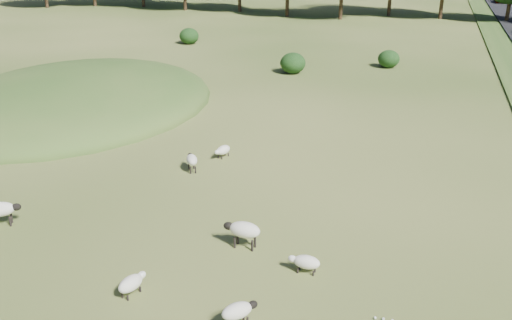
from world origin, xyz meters
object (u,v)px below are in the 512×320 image
Objects in this scene: sheep_4 at (306,262)px; sheep_6 at (1,210)px; sheep_2 at (192,160)px; sheep_5 at (238,311)px; sheep_3 at (244,230)px; sheep_0 at (131,283)px; sheep_1 at (223,150)px.

sheep_6 is (-11.09, -0.13, 0.26)m from sheep_4.
sheep_6 reaches higher than sheep_2.
sheep_2 is at bearing 73.41° from sheep_5.
sheep_2 is 11.00m from sheep_5.
sheep_4 is at bearing 162.04° from sheep_3.
sheep_4 is at bearing 23.89° from sheep_5.
sheep_6 is at bearing 2.84° from sheep_4.
sheep_3 is 2.49m from sheep_4.
sheep_3 is at bearing -22.07° from sheep_6.
sheep_0 is at bearing 59.93° from sheep_3.
sheep_4 is at bearing -166.31° from sheep_2.
sheep_2 reaches higher than sheep_1.
sheep_6 is at bearing 117.53° from sheep_5.
sheep_5 is at bearing 177.67° from sheep_2.
sheep_6 is at bearing 10.09° from sheep_3.
sheep_5 is at bearing 41.64° from sheep_1.
sheep_2 is (-1.90, 9.08, 0.15)m from sheep_0.
sheep_2 is at bearing -42.73° from sheep_4.
sheep_4 is 11.09m from sheep_6.
sheep_0 is 0.85× the size of sheep_6.
sheep_1 is at bearing -53.49° from sheep_4.
sheep_2 and sheep_5 have the same top height.
sheep_3 is (2.31, 3.49, 0.28)m from sheep_0.
sheep_3 reaches higher than sheep_0.
sheep_2 is (-0.76, -1.93, 0.17)m from sheep_1.
sheep_6 is at bearing 85.32° from sheep_0.
sheep_6 is (-6.48, 2.46, 0.25)m from sheep_0.
sheep_5 is (4.59, -11.54, 0.17)m from sheep_1.
sheep_2 reaches higher than sheep_0.
sheep_1 is 0.79× the size of sheep_3.
sheep_4 is at bearing 54.31° from sheep_1.
sheep_3 reaches higher than sheep_4.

